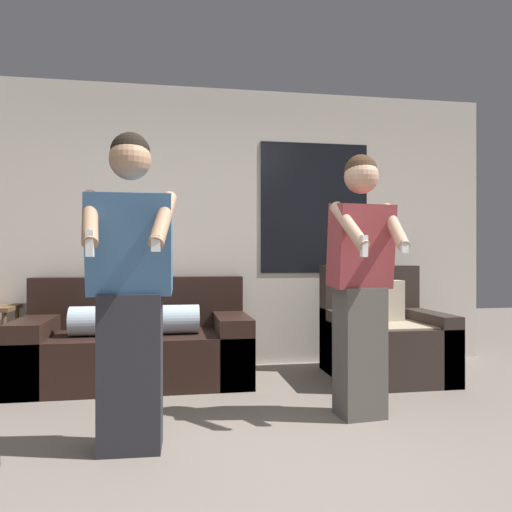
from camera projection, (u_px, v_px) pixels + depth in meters
The scene contains 6 objects.
ground_plane at pixel (254, 491), 2.26m from camera, with size 14.00×14.00×0.00m, color slate.
wall_back at pixel (212, 227), 4.86m from camera, with size 5.67×0.07×2.70m.
couch at pixel (137, 345), 4.26m from camera, with size 1.89×0.93×0.88m.
armchair at pixel (384, 340), 4.41m from camera, with size 0.92×0.94×0.98m.
person_left at pixel (130, 289), 2.73m from camera, with size 0.51×0.49×1.74m.
person_right at pixel (361, 281), 3.30m from camera, with size 0.45×0.50×1.74m.
Camera 1 is at (-0.37, -2.23, 1.07)m, focal length 35.00 mm.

